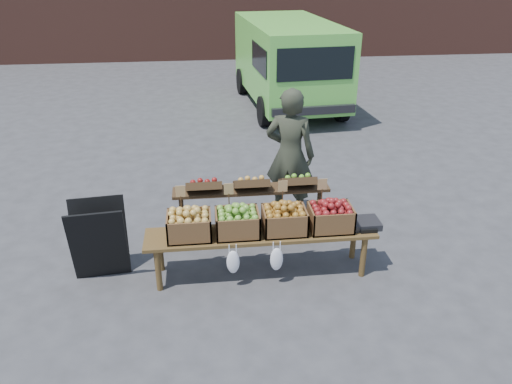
{
  "coord_description": "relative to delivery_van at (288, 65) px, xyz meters",
  "views": [
    {
      "loc": [
        -0.25,
        -5.01,
        3.55
      ],
      "look_at": [
        0.38,
        0.48,
        0.85
      ],
      "focal_mm": 35.0,
      "sensor_mm": 36.0,
      "label": 1
    }
  ],
  "objects": [
    {
      "name": "crate_green_apples",
      "position": [
        -0.72,
        -7.06,
        -0.31
      ],
      "size": [
        0.5,
        0.4,
        0.28
      ],
      "primitive_type": null,
      "color": "#62110A",
      "rests_on": "display_bench"
    },
    {
      "name": "crate_red_apples",
      "position": [
        -1.27,
        -7.06,
        -0.31
      ],
      "size": [
        0.5,
        0.4,
        0.28
      ],
      "primitive_type": null,
      "color": "#AD731E",
      "rests_on": "display_bench"
    },
    {
      "name": "back_table",
      "position": [
        -1.58,
        -6.34,
        -0.5
      ],
      "size": [
        2.1,
        0.44,
        1.04
      ],
      "primitive_type": null,
      "color": "#392715",
      "rests_on": "ground"
    },
    {
      "name": "display_bench",
      "position": [
        -1.55,
        -7.06,
        -0.73
      ],
      "size": [
        2.7,
        0.56,
        0.57
      ],
      "primitive_type": null,
      "color": "#523B1C",
      "rests_on": "ground"
    },
    {
      "name": "weighing_scale",
      "position": [
        -0.3,
        -7.06,
        -0.41
      ],
      "size": [
        0.34,
        0.3,
        0.08
      ],
      "primitive_type": "cube",
      "color": "black",
      "rests_on": "display_bench"
    },
    {
      "name": "crate_golden_apples",
      "position": [
        -2.37,
        -7.06,
        -0.31
      ],
      "size": [
        0.5,
        0.4,
        0.28
      ],
      "primitive_type": null,
      "color": "gold",
      "rests_on": "display_bench"
    },
    {
      "name": "delivery_van",
      "position": [
        0.0,
        0.0,
        0.0
      ],
      "size": [
        2.45,
        4.7,
        2.04
      ],
      "primitive_type": null,
      "rotation": [
        0.0,
        0.0,
        0.08
      ],
      "color": "#64CD48",
      "rests_on": "ground"
    },
    {
      "name": "chalkboard_sign",
      "position": [
        -3.43,
        -6.88,
        -0.53
      ],
      "size": [
        0.67,
        0.41,
        0.97
      ],
      "primitive_type": null,
      "rotation": [
        0.0,
        0.0,
        0.1
      ],
      "color": "black",
      "rests_on": "ground"
    },
    {
      "name": "crate_russet_pears",
      "position": [
        -1.82,
        -7.06,
        -0.31
      ],
      "size": [
        0.5,
        0.4,
        0.28
      ],
      "primitive_type": null,
      "color": "#52912A",
      "rests_on": "display_bench"
    },
    {
      "name": "vendor",
      "position": [
        -0.96,
        -5.66,
        -0.06
      ],
      "size": [
        0.82,
        0.68,
        1.91
      ],
      "primitive_type": "imported",
      "rotation": [
        0.0,
        0.0,
        2.76
      ],
      "color": "#2E3224",
      "rests_on": "ground"
    },
    {
      "name": "ground",
      "position": [
        -1.93,
        -7.04,
        -1.02
      ],
      "size": [
        80.0,
        80.0,
        0.0
      ],
      "primitive_type": "plane",
      "color": "#3E3E40"
    }
  ]
}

